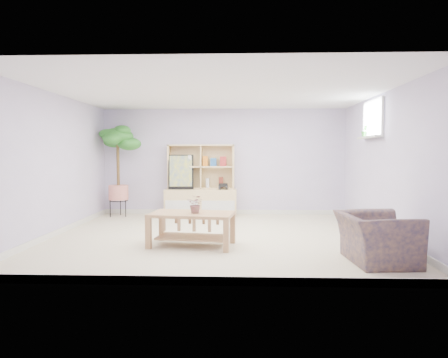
{
  "coord_description": "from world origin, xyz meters",
  "views": [
    {
      "loc": [
        0.34,
        -6.61,
        1.39
      ],
      "look_at": [
        0.08,
        0.51,
        0.93
      ],
      "focal_mm": 32.0,
      "sensor_mm": 36.0,
      "label": 1
    }
  ],
  "objects_px": {
    "floor_tree": "(118,171)",
    "armchair": "(376,235)",
    "storage_unit": "(201,180)",
    "coffee_table": "(192,229)"
  },
  "relations": [
    {
      "from": "storage_unit",
      "to": "armchair",
      "type": "bearing_deg",
      "value": -55.4
    },
    {
      "from": "storage_unit",
      "to": "coffee_table",
      "type": "relative_size",
      "value": 1.29
    },
    {
      "from": "coffee_table",
      "to": "armchair",
      "type": "xyz_separation_m",
      "value": [
        2.46,
        -0.83,
        0.11
      ]
    },
    {
      "from": "coffee_table",
      "to": "floor_tree",
      "type": "bearing_deg",
      "value": 133.35
    },
    {
      "from": "storage_unit",
      "to": "coffee_table",
      "type": "distance_m",
      "value": 2.99
    },
    {
      "from": "storage_unit",
      "to": "floor_tree",
      "type": "relative_size",
      "value": 0.78
    },
    {
      "from": "floor_tree",
      "to": "armchair",
      "type": "distance_m",
      "value": 5.7
    },
    {
      "from": "storage_unit",
      "to": "armchair",
      "type": "xyz_separation_m",
      "value": [
        2.59,
        -3.76,
        -0.44
      ]
    },
    {
      "from": "floor_tree",
      "to": "armchair",
      "type": "relative_size",
      "value": 2.1
    },
    {
      "from": "coffee_table",
      "to": "floor_tree",
      "type": "xyz_separation_m",
      "value": [
        -1.94,
        2.74,
        0.76
      ]
    }
  ]
}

